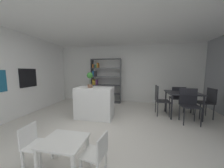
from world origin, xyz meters
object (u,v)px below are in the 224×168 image
kitchen_island (95,102)px  child_chair_left (34,143)px  dining_chair_near (189,102)px  dining_table (183,95)px  dining_chair_island_side (159,98)px  built_in_oven (28,78)px  child_table (64,144)px  dining_chair_window_side (207,100)px  child_chair_right (97,153)px  dining_chair_far (178,97)px  potted_plant_on_island (90,78)px  open_bookshelf (104,83)px

kitchen_island → child_chair_left: kitchen_island is taller
dining_chair_near → dining_table: bearing=91.9°
child_chair_left → dining_chair_island_side: dining_chair_island_side is taller
dining_chair_near → built_in_oven: bearing=-175.1°
child_chair_left → child_table: bearing=-93.4°
dining_chair_island_side → dining_chair_window_side: dining_chair_island_side is taller
kitchen_island → child_chair_right: (0.72, -1.93, -0.14)m
child_chair_right → dining_chair_window_side: dining_chair_window_side is taller
kitchen_island → child_chair_right: 2.07m
dining_chair_near → child_chair_right: bearing=-131.3°
dining_chair_near → dining_chair_far: dining_chair_near is taller
child_table → dining_chair_near: 3.24m
kitchen_island → child_chair_right: size_ratio=1.87×
dining_chair_window_side → dining_chair_far: 0.81m
child_chair_left → dining_table: (2.96, 2.55, 0.33)m
child_table → dining_chair_far: bearing=50.5°
kitchen_island → child_chair_left: (-0.28, -1.93, -0.12)m
dining_chair_island_side → dining_chair_far: dining_chair_island_side is taller
child_table → dining_table: bearing=46.0°
child_chair_right → dining_chair_window_side: (2.64, 2.55, 0.22)m
potted_plant_on_island → dining_chair_far: potted_plant_on_island is taller
child_chair_left → dining_chair_far: bearing=-48.6°
child_table → dining_table: size_ratio=0.64×
kitchen_island → dining_table: size_ratio=1.18×
child_chair_right → dining_chair_island_side: (1.27, 2.55, 0.24)m
dining_chair_island_side → open_bookshelf: bearing=61.5°
open_bookshelf → dining_chair_far: bearing=-14.9°
child_chair_right → dining_chair_island_side: 2.86m
dining_chair_near → dining_chair_far: size_ratio=1.06×
kitchen_island → dining_chair_island_side: dining_chair_island_side is taller
built_in_oven → dining_chair_near: 4.98m
potted_plant_on_island → dining_chair_island_side: (2.12, 0.66, -0.65)m
kitchen_island → dining_chair_window_side: kitchen_island is taller
built_in_oven → potted_plant_on_island: (2.12, 0.07, 0.01)m
potted_plant_on_island → child_chair_right: bearing=-65.9°
built_in_oven → potted_plant_on_island: built_in_oven is taller
built_in_oven → dining_chair_island_side: built_in_oven is taller
child_chair_right → dining_chair_far: (1.96, 2.99, 0.21)m
open_bookshelf → child_chair_left: bearing=-91.3°
potted_plant_on_island → child_chair_left: (-0.15, -1.89, -0.87)m
kitchen_island → potted_plant_on_island: (-0.13, -0.04, 0.75)m
built_in_oven → open_bookshelf: bearing=43.2°
open_bookshelf → dining_chair_window_side: open_bookshelf is taller
dining_table → dining_chair_window_side: (0.68, 0.00, -0.13)m
dining_chair_island_side → built_in_oven: bearing=100.1°
built_in_oven → dining_table: built_in_oven is taller
open_bookshelf → child_chair_right: 3.90m
child_chair_right → dining_chair_far: 3.58m
built_in_oven → child_chair_left: built_in_oven is taller
dining_chair_near → open_bookshelf: bearing=151.9°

